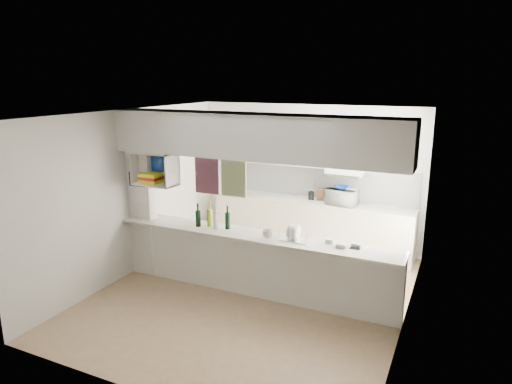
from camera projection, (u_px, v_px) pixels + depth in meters
The scene contains 16 objects.
floor at pixel (252, 294), 6.63m from camera, with size 4.80×4.80×0.00m, color #987658.
ceiling at pixel (252, 113), 6.00m from camera, with size 4.80×4.80×0.00m, color white.
wall_back at pixel (308, 176), 8.42m from camera, with size 4.20×4.20×0.00m, color silver.
wall_left at pixel (132, 193), 7.17m from camera, with size 4.80×4.80×0.00m, color silver.
wall_right at pixel (410, 229), 5.45m from camera, with size 4.80×4.80×0.00m, color silver.
servery_partition at pixel (241, 182), 6.30m from camera, with size 4.20×0.50×2.60m.
cubby_shelf at pixel (156, 171), 6.80m from camera, with size 0.65×0.35×0.50m.
kitchen_run at pixel (311, 205), 8.24m from camera, with size 3.60×0.63×2.24m.
microwave at pixel (342, 197), 7.87m from camera, with size 0.51×0.35×0.28m, color white.
bowl at pixel (342, 188), 7.80m from camera, with size 0.23×0.23×0.06m, color navy.
dish_rack at pixel (296, 233), 6.18m from camera, with size 0.41×0.32×0.22m.
cup at pixel (267, 234), 6.22m from camera, with size 0.13×0.13×0.11m, color white.
wine_bottles at pixel (213, 218), 6.66m from camera, with size 0.53×0.16×0.39m.
plastic_tubs at pixel (341, 243), 5.97m from camera, with size 0.48×0.21×0.06m.
utensil_jar at pixel (311, 196), 8.21m from camera, with size 0.11×0.11×0.15m, color black.
knife_block at pixel (320, 194), 8.17m from camera, with size 0.11×0.08×0.21m, color #56331D.
Camera 1 is at (2.61, -5.48, 3.05)m, focal length 32.00 mm.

